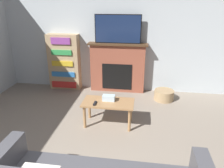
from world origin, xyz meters
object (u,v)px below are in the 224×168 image
(fireplace, at_px, (118,67))
(tv, at_px, (118,29))
(coffee_table, at_px, (108,105))
(bookshelf, at_px, (64,62))
(storage_basket, at_px, (164,95))

(fireplace, height_order, tv, tv)
(fireplace, distance_m, coffee_table, 1.62)
(bookshelf, xyz_separation_m, storage_basket, (2.45, -0.38, -0.57))
(tv, xyz_separation_m, coffee_table, (0.03, -1.59, -1.13))
(storage_basket, bearing_deg, coffee_table, -131.81)
(fireplace, bearing_deg, bookshelf, -179.01)
(coffee_table, bearing_deg, tv, 91.12)
(fireplace, distance_m, tv, 0.91)
(tv, bearing_deg, coffee_table, -88.88)
(tv, xyz_separation_m, storage_basket, (1.11, -0.38, -1.40))
(fireplace, bearing_deg, tv, -90.00)
(coffee_table, distance_m, storage_basket, 1.65)
(fireplace, relative_size, tv, 1.32)
(tv, bearing_deg, bookshelf, -179.87)
(tv, height_order, coffee_table, tv)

